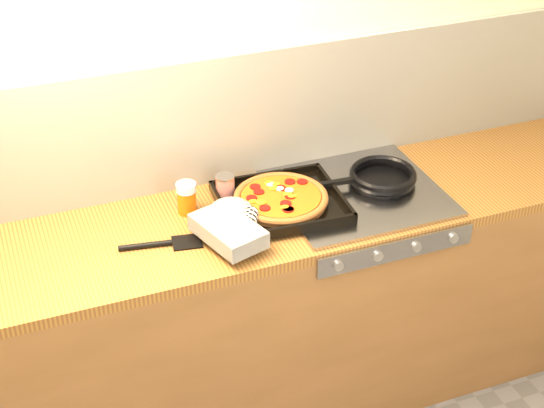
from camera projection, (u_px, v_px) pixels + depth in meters
name	position (u px, v px, depth m)	size (l,w,h in m)	color
room_shell	(216.00, 121.00, 3.05)	(3.20, 3.20, 3.20)	white
counter_run	(246.00, 316.00, 3.20)	(3.20, 0.62, 0.90)	brown
stovetop	(358.00, 193.00, 3.09)	(0.60, 0.56, 0.02)	#949499
pizza_on_tray	(266.00, 207.00, 2.94)	(0.59, 0.50, 0.07)	black
frying_pan	(381.00, 177.00, 3.13)	(0.43, 0.27, 0.04)	black
tomato_can	(225.00, 188.00, 3.04)	(0.08, 0.08, 0.10)	maroon
juice_glass	(187.00, 198.00, 2.96)	(0.07, 0.07, 0.12)	#E15E0D
wooden_spoon	(260.00, 185.00, 3.13)	(0.30, 0.05, 0.02)	#A58246
black_spatula	(163.00, 244.00, 2.81)	(0.29, 0.10, 0.02)	black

